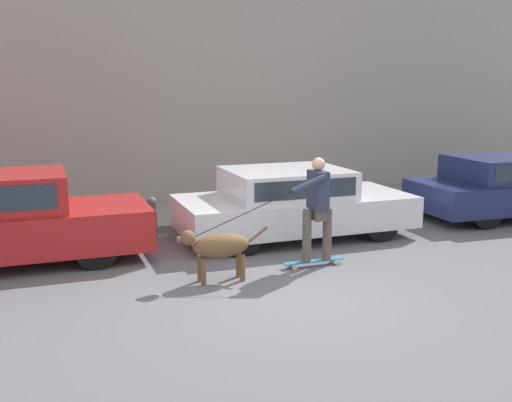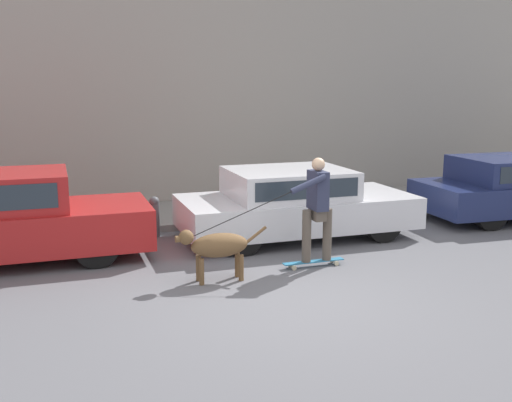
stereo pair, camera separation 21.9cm
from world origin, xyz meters
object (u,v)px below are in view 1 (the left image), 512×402
at_px(dog, 218,246).
at_px(fire_hydrant, 152,216).
at_px(skateboarder, 317,205).
at_px(parked_car_1, 292,204).

distance_m(dog, fire_hydrant, 2.72).
relative_size(skateboarder, fire_hydrant, 3.36).
relative_size(parked_car_1, skateboarder, 1.68).
xyz_separation_m(parked_car_1, dog, (-1.91, -1.88, -0.10)).
height_order(parked_car_1, dog, parked_car_1).
bearing_deg(skateboarder, parked_car_1, -102.20).
relative_size(dog, fire_hydrant, 1.79).
bearing_deg(dog, fire_hydrant, -81.42).
height_order(skateboarder, fire_hydrant, skateboarder).
height_order(dog, fire_hydrant, dog).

